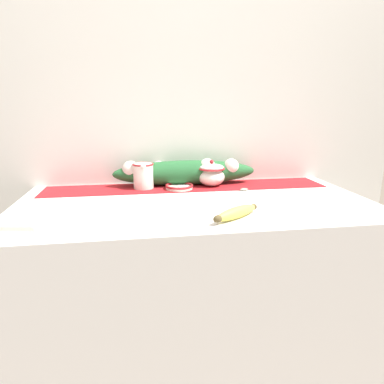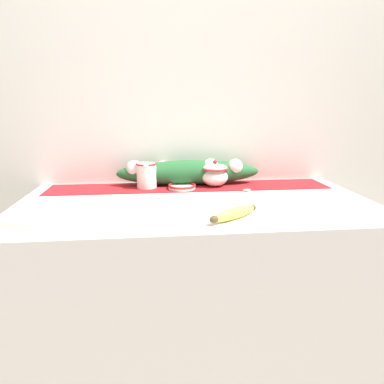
{
  "view_description": "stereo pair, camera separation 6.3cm",
  "coord_description": "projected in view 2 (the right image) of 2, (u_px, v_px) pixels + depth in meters",
  "views": [
    {
      "loc": [
        -0.22,
        -1.28,
        1.26
      ],
      "look_at": [
        -0.02,
        -0.04,
        0.94
      ],
      "focal_mm": 32.0,
      "sensor_mm": 36.0,
      "label": 1
    },
    {
      "loc": [
        -0.15,
        -1.29,
        1.26
      ],
      "look_at": [
        -0.02,
        -0.04,
        0.94
      ],
      "focal_mm": 32.0,
      "sensor_mm": 36.0,
      "label": 2
    }
  ],
  "objects": [
    {
      "name": "countertop",
      "position": [
        196.0,
        301.0,
        1.46
      ],
      "size": [
        1.4,
        0.72,
        0.89
      ],
      "primitive_type": "cube",
      "color": "silver",
      "rests_on": "ground_plane"
    },
    {
      "name": "back_wall",
      "position": [
        187.0,
        117.0,
        1.64
      ],
      "size": [
        2.2,
        0.04,
        2.4
      ],
      "primitive_type": "cube",
      "color": "silver",
      "rests_on": "ground_plane"
    },
    {
      "name": "table_runner",
      "position": [
        190.0,
        187.0,
        1.59
      ],
      "size": [
        1.29,
        0.2,
        0.0
      ],
      "primitive_type": "cube",
      "color": "#A8191E",
      "rests_on": "countertop"
    },
    {
      "name": "cream_pitcher",
      "position": [
        147.0,
        174.0,
        1.56
      ],
      "size": [
        0.1,
        0.11,
        0.12
      ],
      "color": "white",
      "rests_on": "countertop"
    },
    {
      "name": "sugar_bowl",
      "position": [
        215.0,
        174.0,
        1.59
      ],
      "size": [
        0.13,
        0.13,
        0.12
      ],
      "color": "white",
      "rests_on": "countertop"
    },
    {
      "name": "small_dish",
      "position": [
        182.0,
        186.0,
        1.54
      ],
      "size": [
        0.13,
        0.13,
        0.02
      ],
      "color": "white",
      "rests_on": "countertop"
    },
    {
      "name": "banana",
      "position": [
        234.0,
        213.0,
        1.14
      ],
      "size": [
        0.19,
        0.15,
        0.04
      ],
      "rotation": [
        0.0,
        0.0,
        0.61
      ],
      "color": "#DBCC4C",
      "rests_on": "countertop"
    },
    {
      "name": "spoon",
      "position": [
        244.0,
        191.0,
        1.51
      ],
      "size": [
        0.18,
        0.09,
        0.01
      ],
      "rotation": [
        0.0,
        0.0,
        0.43
      ],
      "color": "#A89E89",
      "rests_on": "countertop"
    },
    {
      "name": "napkin_stack",
      "position": [
        24.0,
        219.0,
        1.12
      ],
      "size": [
        0.15,
        0.15,
        0.02
      ],
      "primitive_type": "cube",
      "rotation": [
        0.0,
        0.0,
        -0.17
      ],
      "color": "silver",
      "rests_on": "countertop"
    },
    {
      "name": "poinsettia_garland",
      "position": [
        188.0,
        172.0,
        1.61
      ],
      "size": [
        0.68,
        0.13,
        0.12
      ],
      "color": "#235B2D",
      "rests_on": "countertop"
    }
  ]
}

